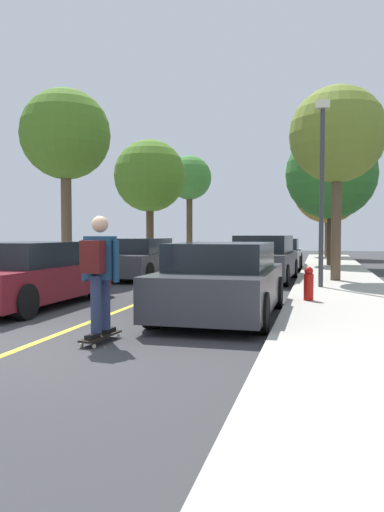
{
  "coord_description": "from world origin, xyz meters",
  "views": [
    {
      "loc": [
        3.8,
        -5.83,
        1.51
      ],
      "look_at": [
        0.34,
        7.55,
        0.89
      ],
      "focal_mm": 34.56,
      "sensor_mm": 36.0,
      "label": 1
    }
  ],
  "objects": [
    {
      "name": "ground",
      "position": [
        0.0,
        0.0,
        0.0
      ],
      "size": [
        80.0,
        80.0,
        0.0
      ],
      "primitive_type": "plane",
      "color": "#353538"
    },
    {
      "name": "sidewalk_right",
      "position": [
        4.39,
        0.0,
        0.07
      ],
      "size": [
        2.48,
        56.0,
        0.14
      ],
      "primitive_type": "cube",
      "color": "#ADA89E",
      "rests_on": "ground"
    },
    {
      "name": "center_line",
      "position": [
        0.0,
        4.0,
        0.0
      ],
      "size": [
        0.12,
        39.2,
        0.01
      ],
      "primitive_type": "cube",
      "color": "gold",
      "rests_on": "ground"
    },
    {
      "name": "parked_car_left_nearest",
      "position": [
        -2.1,
        3.25,
        0.67
      ],
      "size": [
        2.0,
        4.3,
        1.34
      ],
      "color": "maroon",
      "rests_on": "ground"
    },
    {
      "name": "parked_car_left_near",
      "position": [
        -2.1,
        9.73,
        0.67
      ],
      "size": [
        1.93,
        4.06,
        1.36
      ],
      "color": "#38383D",
      "rests_on": "ground"
    },
    {
      "name": "parked_car_right_nearest",
      "position": [
        2.1,
        2.97,
        0.67
      ],
      "size": [
        1.96,
        4.14,
        1.35
      ],
      "color": "#38383D",
      "rests_on": "ground"
    },
    {
      "name": "parked_car_right_near",
      "position": [
        2.1,
        10.04,
        0.72
      ],
      "size": [
        1.98,
        4.42,
        1.47
      ],
      "color": "#38383D",
      "rests_on": "ground"
    },
    {
      "name": "parked_car_right_far",
      "position": [
        2.1,
        15.71,
        0.66
      ],
      "size": [
        1.99,
        4.04,
        1.32
      ],
      "color": "#B7B7BC",
      "rests_on": "ground"
    },
    {
      "name": "street_tree_left_nearest",
      "position": [
        -4.28,
        8.87,
        4.73
      ],
      "size": [
        2.94,
        2.94,
        6.1
      ],
      "color": "brown",
      "rests_on": "sidewalk_left"
    },
    {
      "name": "street_tree_left_near",
      "position": [
        -4.28,
        17.13,
        4.33
      ],
      "size": [
        3.51,
        3.51,
        5.97
      ],
      "color": "#4C3823",
      "rests_on": "sidewalk_left"
    },
    {
      "name": "street_tree_left_far",
      "position": [
        -4.28,
        24.75,
        5.03
      ],
      "size": [
        2.81,
        2.81,
        6.37
      ],
      "color": "#4C3823",
      "rests_on": "sidewalk_left"
    },
    {
      "name": "street_tree_right_nearest",
      "position": [
        4.28,
        9.35,
        4.4
      ],
      "size": [
        2.81,
        2.81,
        5.7
      ],
      "color": "brown",
      "rests_on": "sidewalk_right"
    },
    {
      "name": "street_tree_right_near",
      "position": [
        4.28,
        16.78,
        4.15
      ],
      "size": [
        3.99,
        3.99,
        6.02
      ],
      "color": "#3D2D1E",
      "rests_on": "sidewalk_right"
    },
    {
      "name": "street_tree_right_far",
      "position": [
        4.28,
        25.22,
        4.26
      ],
      "size": [
        4.21,
        4.21,
        6.24
      ],
      "color": "brown",
      "rests_on": "sidewalk_right"
    },
    {
      "name": "fire_hydrant",
      "position": [
        3.6,
        4.58,
        0.49
      ],
      "size": [
        0.2,
        0.2,
        0.7
      ],
      "color": "#B2140F",
      "rests_on": "sidewalk_right"
    },
    {
      "name": "streetlamp",
      "position": [
        3.85,
        7.34,
        2.92
      ],
      "size": [
        0.36,
        0.24,
        4.78
      ],
      "color": "#38383D",
      "rests_on": "sidewalk_right"
    },
    {
      "name": "skateboard",
      "position": [
        0.87,
        0.43,
        0.09
      ],
      "size": [
        0.29,
        0.86,
        0.1
      ],
      "color": "black",
      "rests_on": "ground"
    },
    {
      "name": "skateboarder",
      "position": [
        0.87,
        0.39,
        1.04
      ],
      "size": [
        0.59,
        0.71,
        1.66
      ],
      "color": "black",
      "rests_on": "skateboard"
    }
  ]
}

